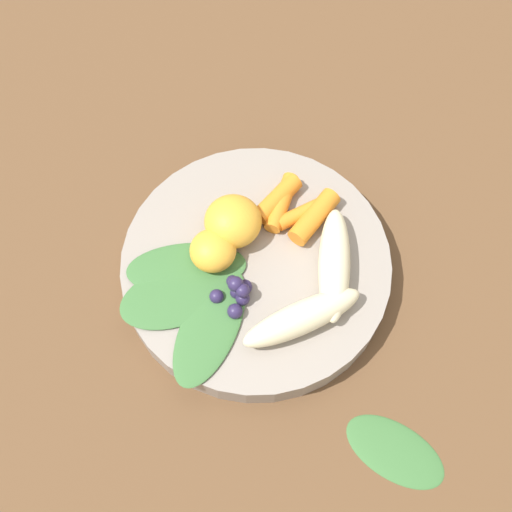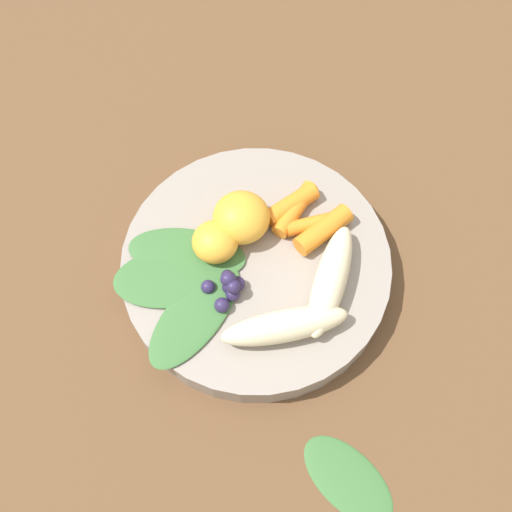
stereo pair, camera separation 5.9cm
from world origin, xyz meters
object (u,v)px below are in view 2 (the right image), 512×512
(bowl, at_px, (256,267))
(orange_segment_near, at_px, (214,243))
(banana_peeled_left, at_px, (330,280))
(banana_peeled_right, at_px, (285,326))
(kale_leaf_stray, at_px, (348,479))

(bowl, bearing_deg, orange_segment_near, 92.48)
(banana_peeled_left, bearing_deg, orange_segment_near, 88.40)
(bowl, xyz_separation_m, banana_peeled_right, (-0.06, -0.04, 0.03))
(orange_segment_near, bearing_deg, banana_peeled_right, -124.30)
(banana_peeled_right, bearing_deg, orange_segment_near, 116.93)
(banana_peeled_left, distance_m, orange_segment_near, 0.11)
(banana_peeled_right, height_order, orange_segment_near, orange_segment_near)
(banana_peeled_right, bearing_deg, kale_leaf_stray, -78.00)
(bowl, distance_m, banana_peeled_right, 0.08)
(banana_peeled_right, bearing_deg, bowl, 98.21)
(bowl, distance_m, orange_segment_near, 0.05)
(banana_peeled_right, xyz_separation_m, kale_leaf_stray, (-0.10, -0.09, -0.04))
(banana_peeled_right, relative_size, kale_leaf_stray, 1.24)
(banana_peeled_left, relative_size, kale_leaf_stray, 1.24)
(orange_segment_near, xyz_separation_m, kale_leaf_stray, (-0.16, -0.17, -0.04))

